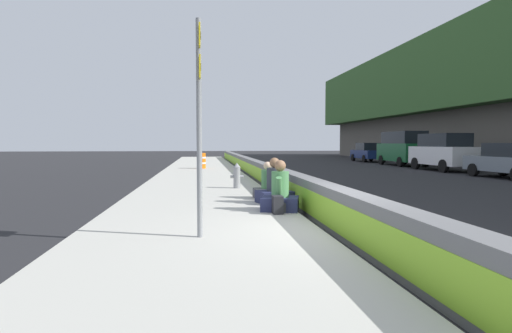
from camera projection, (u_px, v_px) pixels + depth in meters
name	position (u px, v px, depth m)	size (l,w,h in m)	color
ground_plane	(348.00, 238.00, 7.50)	(160.00, 160.00, 0.00)	#232326
sidewalk_strip	(200.00, 238.00, 7.16)	(80.00, 4.40, 0.14)	#B5B2A8
jersey_barrier	(348.00, 214.00, 7.48)	(76.00, 0.45, 0.85)	slate
route_sign_post	(199.00, 113.00, 6.83)	(0.44, 0.09, 3.60)	gray
fire_hydrant	(237.00, 175.00, 14.45)	(0.26, 0.46, 0.88)	gray
seated_person_foreground	(280.00, 195.00, 9.66)	(0.92, 1.01, 1.18)	#23284C
seated_person_middle	(274.00, 189.00, 10.86)	(0.88, 0.98, 1.19)	#23284C
seated_person_rear	(268.00, 187.00, 11.79)	(0.68, 0.79, 1.04)	#424247
backpack	(278.00, 205.00, 9.22)	(0.32, 0.28, 0.40)	#232328
construction_barrel	(201.00, 161.00, 25.48)	(0.54, 0.54, 0.95)	orange
parked_car_third	(511.00, 161.00, 19.87)	(4.55, 2.06, 1.71)	slate
parked_car_fourth	(443.00, 151.00, 25.42)	(4.83, 2.12, 2.28)	silver
parked_car_midline	(403.00, 148.00, 31.11)	(5.15, 2.20, 2.56)	#145128
parked_car_far	(368.00, 152.00, 37.64)	(4.54, 2.02, 1.71)	navy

